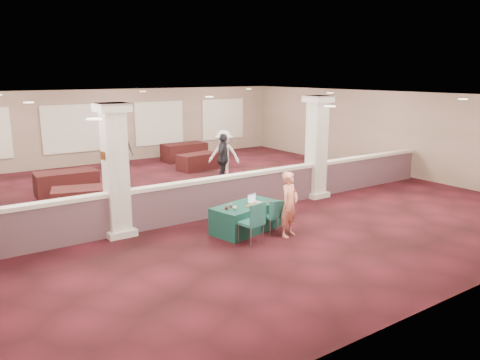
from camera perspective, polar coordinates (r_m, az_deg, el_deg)
ground at (r=14.64m, az=-3.60°, el=-2.45°), size 16.00×16.00×0.00m
wall_back at (r=21.52m, az=-14.72°, el=6.41°), size 16.00×0.04×3.20m
wall_front at (r=8.61m, az=24.74°, el=-3.58°), size 16.00×0.04×3.20m
wall_right at (r=19.59m, az=16.96°, el=5.68°), size 0.04×16.00×3.20m
ceiling at (r=14.14m, az=-3.78°, el=10.15°), size 16.00×16.00×0.02m
partition_wall at (r=13.27m, az=-0.31°, el=-1.51°), size 15.60×0.28×1.10m
column_left at (r=11.49m, az=-14.93°, el=1.26°), size 0.72×0.72×3.20m
column_right at (r=14.91m, az=9.30°, el=4.12°), size 0.72×0.72×3.20m
sconce_left at (r=11.34m, az=-16.37°, el=2.89°), size 0.12×0.12×0.18m
sconce_right at (r=11.52m, az=-13.72°, el=3.20°), size 0.12×0.12×0.18m
near_table at (r=11.73m, az=0.73°, el=-4.61°), size 1.92×1.26×0.68m
conf_chair_main at (r=11.51m, az=4.31°, el=-4.12°), size 0.51×0.51×0.86m
conf_chair_side at (r=10.78m, az=1.68°, el=-4.84°), size 0.57×0.57×0.99m
woman at (r=11.29m, az=6.03°, el=-2.98°), size 0.66×0.54×1.59m
far_table_front_left at (r=13.82m, az=-18.11°, el=-2.40°), size 2.04×1.40×0.75m
far_table_front_center at (r=15.82m, az=1.71°, el=-0.07°), size 1.74×1.17×0.64m
far_table_front_right at (r=16.17m, az=3.46°, el=0.22°), size 1.68×0.94×0.65m
far_table_back_left at (r=16.17m, az=-20.37°, el=-0.36°), size 1.96×1.04×0.78m
far_table_back_center at (r=19.25m, az=-5.19°, el=2.25°), size 1.75×1.07×0.66m
far_table_back_right at (r=21.31m, az=-6.81°, el=3.41°), size 1.98×1.04×0.79m
attendee_b at (r=17.60m, az=-1.96°, el=3.16°), size 1.20×1.16×1.79m
attendee_c at (r=16.73m, az=-2.07°, el=2.63°), size 1.11×1.08×1.78m
attendee_d at (r=20.14m, az=-14.05°, el=3.69°), size 0.86×0.82×1.57m
laptop_base at (r=11.81m, az=1.81°, el=-2.75°), size 0.35×0.28×0.02m
laptop_screen at (r=11.84m, az=1.42°, el=-2.14°), size 0.30×0.08×0.20m
screen_glow at (r=11.84m, az=1.44°, el=-2.21°), size 0.27×0.07×0.18m
knitting at (r=11.52m, az=1.76°, el=-3.12°), size 0.43×0.36×0.03m
yarn_cream at (r=11.20m, az=-0.65°, el=-3.38°), size 0.10×0.10×0.10m
yarn_red at (r=11.19m, az=-1.66°, el=-3.42°), size 0.09×0.09×0.09m
yarn_grey at (r=11.40m, az=-1.08°, el=-3.11°), size 0.10×0.10×0.10m
scissors at (r=11.92m, az=3.61°, el=-2.63°), size 0.11×0.05×0.01m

